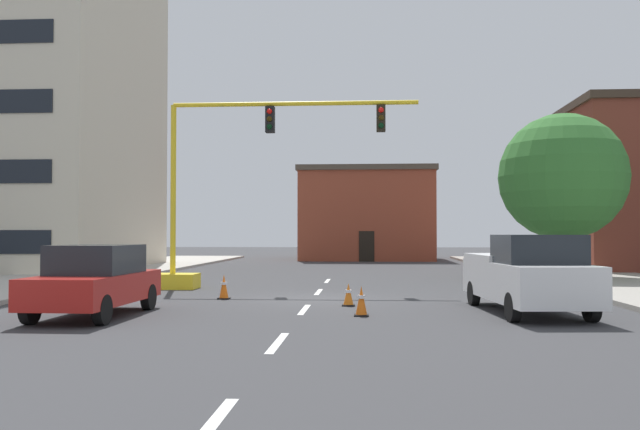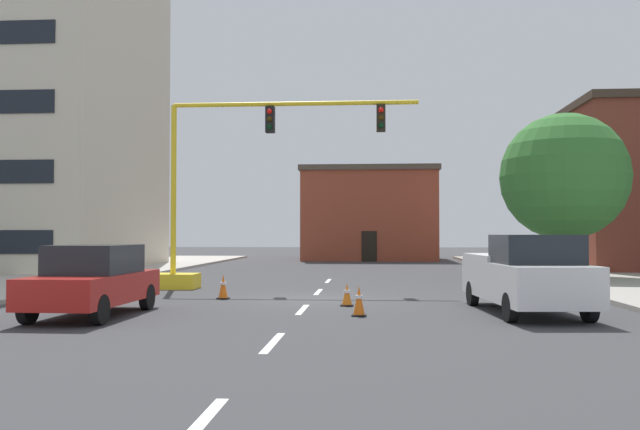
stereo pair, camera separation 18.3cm
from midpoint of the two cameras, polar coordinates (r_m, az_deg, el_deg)
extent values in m
plane|color=#38383A|center=(21.24, -0.84, -7.01)|extent=(160.00, 160.00, 0.00)
cube|color=#B2ADA3|center=(32.04, -20.82, -4.94)|extent=(6.00, 56.00, 0.14)
cube|color=#9E998E|center=(30.77, 22.62, -5.07)|extent=(6.00, 56.00, 0.14)
cube|color=silver|center=(7.55, -9.86, -17.00)|extent=(0.16, 2.40, 0.01)
cube|color=silver|center=(12.85, -3.96, -10.57)|extent=(0.16, 2.40, 0.01)
cube|color=silver|center=(18.27, -1.61, -7.89)|extent=(0.16, 2.40, 0.01)
cube|color=silver|center=(23.72, -0.35, -6.43)|extent=(0.16, 2.40, 0.01)
cube|color=silver|center=(29.20, 0.44, -5.51)|extent=(0.16, 2.40, 0.01)
cube|color=beige|center=(43.63, -24.52, 11.02)|extent=(14.14, 13.92, 22.83)
cube|color=brown|center=(54.09, 3.80, -0.18)|extent=(10.02, 9.57, 6.64)
cube|color=#4C4238|center=(54.29, 3.80, 3.54)|extent=(10.32, 9.87, 0.40)
cube|color=black|center=(49.27, 3.81, -2.62)|extent=(1.10, 0.06, 2.20)
cube|color=yellow|center=(25.70, -12.39, -5.41)|extent=(1.80, 1.20, 0.55)
cylinder|color=yellow|center=(25.69, -12.34, 2.12)|extent=(0.20, 0.20, 6.20)
cylinder|color=yellow|center=(25.22, -2.35, 9.26)|extent=(8.96, 0.16, 0.16)
cube|color=black|center=(25.23, -4.39, 7.93)|extent=(0.32, 0.36, 0.95)
sphere|color=red|center=(25.09, -4.45, 8.62)|extent=(0.20, 0.20, 0.20)
sphere|color=#38280A|center=(25.04, -4.45, 7.99)|extent=(0.20, 0.20, 0.20)
sphere|color=black|center=(25.00, -4.45, 7.36)|extent=(0.20, 0.20, 0.20)
cube|color=black|center=(24.98, 4.89, 8.03)|extent=(0.32, 0.36, 0.95)
sphere|color=red|center=(24.84, 4.90, 8.72)|extent=(0.20, 0.20, 0.20)
sphere|color=#38280A|center=(24.79, 4.90, 8.09)|extent=(0.20, 0.20, 0.20)
sphere|color=black|center=(24.75, 4.90, 7.45)|extent=(0.20, 0.20, 0.20)
cylinder|color=#4C3823|center=(31.65, 19.48, -2.92)|extent=(0.36, 0.36, 2.44)
sphere|color=#33702D|center=(31.74, 19.43, 3.04)|extent=(5.53, 5.53, 5.53)
cube|color=white|center=(18.21, 16.55, -5.28)|extent=(2.45, 5.55, 0.95)
cube|color=#1E2328|center=(17.32, 17.42, -2.74)|extent=(1.99, 1.95, 0.70)
cube|color=white|center=(19.32, 15.47, -3.42)|extent=(2.23, 2.97, 0.16)
cylinder|color=black|center=(16.84, 21.41, -7.17)|extent=(0.28, 0.70, 0.68)
cylinder|color=black|center=(16.24, 15.48, -7.43)|extent=(0.28, 0.70, 0.68)
cylinder|color=black|center=(20.27, 17.42, -6.24)|extent=(0.28, 0.70, 0.68)
cylinder|color=black|center=(19.78, 12.44, -6.39)|extent=(0.28, 0.70, 0.68)
cube|color=#B21E19|center=(17.60, -18.57, -5.80)|extent=(1.93, 4.53, 0.70)
cube|color=#1E2328|center=(17.66, -18.42, -3.52)|extent=(1.74, 2.33, 0.70)
cylinder|color=black|center=(19.36, -19.03, -6.45)|extent=(0.23, 0.68, 0.68)
cylinder|color=black|center=(18.76, -14.38, -6.64)|extent=(0.23, 0.68, 0.68)
cylinder|color=black|center=(16.62, -23.32, -7.23)|extent=(0.23, 0.68, 0.68)
cylinder|color=black|center=(15.91, -18.03, -7.54)|extent=(0.23, 0.68, 0.68)
cube|color=black|center=(16.89, 3.16, -8.35)|extent=(0.36, 0.36, 0.04)
cone|color=orange|center=(16.85, 3.16, -7.11)|extent=(0.28, 0.28, 0.70)
cylinder|color=white|center=(16.84, 3.16, -6.82)|extent=(0.19, 0.19, 0.08)
cube|color=black|center=(19.19, 2.11, -7.53)|extent=(0.36, 0.36, 0.04)
cone|color=orange|center=(19.16, 2.11, -6.59)|extent=(0.28, 0.28, 0.59)
cylinder|color=white|center=(19.16, 2.11, -6.38)|extent=(0.19, 0.19, 0.08)
cube|color=black|center=(21.37, -8.27, -6.91)|extent=(0.36, 0.36, 0.04)
cone|color=orange|center=(21.34, -8.26, -5.89)|extent=(0.28, 0.28, 0.72)
cylinder|color=white|center=(21.33, -8.26, -5.66)|extent=(0.19, 0.19, 0.08)
camera|label=1|loc=(0.09, -90.21, 0.01)|focal=38.37mm
camera|label=2|loc=(0.09, 89.79, -0.01)|focal=38.37mm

